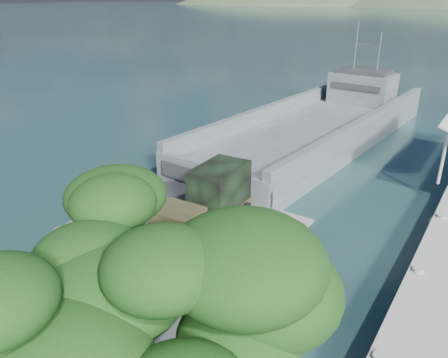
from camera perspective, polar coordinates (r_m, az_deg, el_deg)
ground at (r=22.85m, az=-8.23°, el=-10.13°), size 1400.00×1400.00×0.00m
boat_ramp at (r=22.12m, az=-10.00°, el=-10.72°), size 10.00×18.00×0.50m
shoreline_rocks at (r=27.17m, az=-17.44°, el=-5.33°), size 3.20×5.60×0.90m
landing_craft at (r=40.42m, az=11.84°, el=5.90°), size 11.32×36.86×10.81m
military_truck at (r=23.00m, az=-2.27°, el=-3.34°), size 2.75×7.51×3.43m
soldier at (r=22.36m, az=-12.31°, el=-7.32°), size 0.69×0.57×1.62m
overhang_tree at (r=10.62m, az=-13.00°, el=-12.30°), size 8.73×8.04×7.92m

